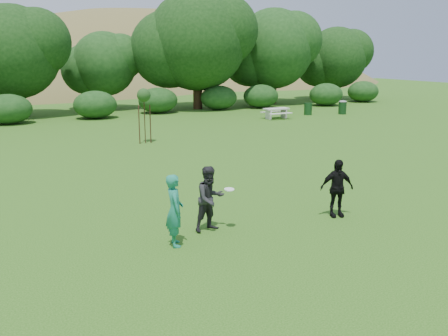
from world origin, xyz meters
The scene contains 11 objects.
ground centered at (0.00, 0.00, 0.00)m, with size 120.00×120.00×0.00m, color #19470C.
player_teal centered at (-2.71, 0.26, 0.90)m, with size 0.65×0.43×1.79m, color #1B7A5E.
player_grey centered at (-1.49, 0.83, 0.88)m, with size 0.85×0.66×1.75m, color #242326.
player_black centered at (2.25, 0.27, 0.84)m, with size 0.99×0.41×1.68m, color black.
trash_can_near centered at (15.79, 20.37, 0.45)m, with size 0.60×0.60×0.90m, color #153A18.
frisbee centered at (-1.03, 0.62, 1.12)m, with size 0.27×0.27×0.05m.
sapling centered at (0.99, 14.19, 2.42)m, with size 0.70×0.70×2.85m.
picnic_table centered at (12.40, 19.51, 0.52)m, with size 1.80×1.48×0.76m.
trash_can_lidded centered at (18.45, 19.61, 0.54)m, with size 0.60×0.60×1.05m.
hillside centered at (-0.56, 68.45, -11.97)m, with size 150.00×72.00×52.00m.
tree_row centered at (3.23, 28.68, 4.87)m, with size 53.92×10.38×9.62m.
Camera 1 is at (-6.79, -10.62, 4.64)m, focal length 40.00 mm.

